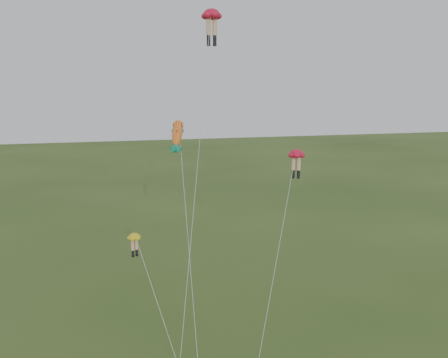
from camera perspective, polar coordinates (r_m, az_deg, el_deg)
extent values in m
ellipsoid|color=red|center=(41.10, -1.44, 18.34)|extent=(1.72, 1.72, 0.83)
cylinder|color=#F1B58E|center=(40.91, -1.79, 16.98)|extent=(0.37, 0.37, 1.27)
cylinder|color=black|center=(40.81, -1.78, 15.65)|extent=(0.29, 0.29, 0.64)
cube|color=black|center=(40.78, -1.78, 15.08)|extent=(0.22, 0.38, 0.19)
cylinder|color=#F1B58E|center=(41.05, -1.07, 16.97)|extent=(0.37, 0.37, 1.27)
cylinder|color=black|center=(40.95, -1.07, 15.64)|extent=(0.29, 0.29, 0.64)
cube|color=black|center=(40.92, -1.07, 15.07)|extent=(0.22, 0.38, 0.19)
cylinder|color=silver|center=(34.25, -3.20, -0.13)|extent=(5.61, 13.24, 24.65)
ellipsoid|color=red|center=(37.60, 8.27, 2.91)|extent=(1.80, 1.80, 0.65)
cylinder|color=#F1B58E|center=(37.75, 7.95, 1.78)|extent=(0.29, 0.29, 0.99)
cylinder|color=black|center=(37.87, 7.92, 0.67)|extent=(0.22, 0.22, 0.49)
cube|color=black|center=(37.92, 7.91, 0.19)|extent=(0.30, 0.33, 0.14)
cylinder|color=#F1B58E|center=(37.67, 8.54, 1.74)|extent=(0.29, 0.29, 0.99)
cylinder|color=black|center=(37.79, 8.51, 0.63)|extent=(0.22, 0.22, 0.49)
cube|color=black|center=(37.85, 8.49, 0.16)|extent=(0.30, 0.33, 0.14)
cylinder|color=silver|center=(33.92, 5.96, -9.57)|extent=(6.54, 9.06, 14.06)
ellipsoid|color=yellow|center=(32.55, -10.22, -6.48)|extent=(1.21, 1.21, 0.46)
cylinder|color=#F1B58E|center=(32.64, -10.40, -7.43)|extent=(0.20, 0.20, 0.70)
cylinder|color=black|center=(32.80, -10.37, -8.30)|extent=(0.16, 0.16, 0.35)
cube|color=black|center=(32.88, -10.36, -8.67)|extent=(0.19, 0.23, 0.10)
cylinder|color=#F1B58E|center=(32.77, -9.97, -7.34)|extent=(0.20, 0.20, 0.70)
cylinder|color=black|center=(32.94, -9.94, -8.21)|extent=(0.16, 0.16, 0.35)
cube|color=black|center=(33.01, -9.93, -8.58)|extent=(0.19, 0.23, 0.10)
cylinder|color=silver|center=(31.43, -6.93, -15.85)|extent=(2.64, 6.32, 9.45)
ellipsoid|color=yellow|center=(39.23, -5.36, 5.20)|extent=(1.60, 2.63, 2.45)
sphere|color=yellow|center=(39.23, -5.36, 5.20)|extent=(1.24, 1.49, 1.27)
cone|color=#148863|center=(39.23, -5.36, 5.20)|extent=(1.03, 1.36, 1.20)
cone|color=#148863|center=(39.23, -5.36, 5.20)|extent=(1.03, 1.36, 1.20)
cone|color=#148863|center=(39.23, -5.36, 5.20)|extent=(0.58, 0.76, 0.67)
cone|color=#148863|center=(39.23, -5.36, 5.20)|extent=(0.58, 0.76, 0.67)
cone|color=red|center=(39.23, -5.36, 5.20)|extent=(0.62, 0.77, 0.67)
cylinder|color=silver|center=(34.47, -4.16, -8.33)|extent=(1.15, 12.91, 15.05)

